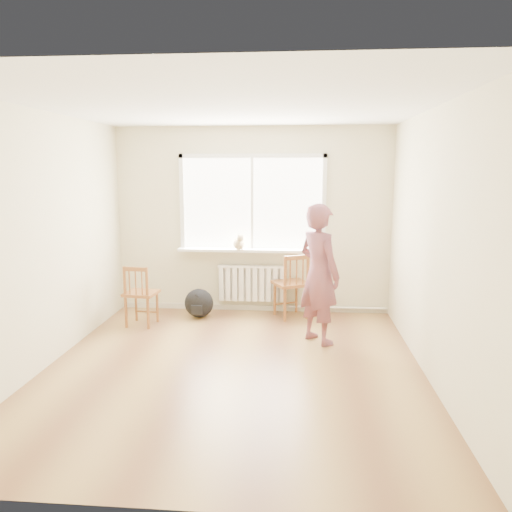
% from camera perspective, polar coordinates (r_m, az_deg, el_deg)
% --- Properties ---
extents(floor, '(4.50, 4.50, 0.00)m').
position_cam_1_polar(floor, '(5.45, -2.63, -12.73)').
color(floor, '#A37B42').
rests_on(floor, ground).
extents(ceiling, '(4.50, 4.50, 0.00)m').
position_cam_1_polar(ceiling, '(5.06, -2.89, 16.75)').
color(ceiling, white).
rests_on(ceiling, back_wall).
extents(back_wall, '(4.00, 0.01, 2.70)m').
position_cam_1_polar(back_wall, '(7.30, -0.40, 4.06)').
color(back_wall, beige).
rests_on(back_wall, ground).
extents(window, '(2.12, 0.05, 1.42)m').
position_cam_1_polar(window, '(7.25, -0.42, 6.50)').
color(window, white).
rests_on(window, back_wall).
extents(windowsill, '(2.15, 0.22, 0.04)m').
position_cam_1_polar(windowsill, '(7.25, -0.48, 0.67)').
color(windowsill, white).
rests_on(windowsill, back_wall).
extents(radiator, '(1.00, 0.12, 0.55)m').
position_cam_1_polar(radiator, '(7.36, -0.46, -3.08)').
color(radiator, white).
rests_on(radiator, back_wall).
extents(heating_pipe, '(1.40, 0.04, 0.04)m').
position_cam_1_polar(heating_pipe, '(7.47, 9.20, -5.85)').
color(heating_pipe, silver).
rests_on(heating_pipe, back_wall).
extents(baseboard, '(4.00, 0.03, 0.08)m').
position_cam_1_polar(baseboard, '(7.54, -0.40, -5.91)').
color(baseboard, beige).
rests_on(baseboard, ground).
extents(chair_left, '(0.45, 0.44, 0.83)m').
position_cam_1_polar(chair_left, '(6.89, -13.13, -4.42)').
color(chair_left, brown).
rests_on(chair_left, floor).
extents(chair_right, '(0.60, 0.59, 0.93)m').
position_cam_1_polar(chair_right, '(7.08, 4.20, -3.41)').
color(chair_right, brown).
rests_on(chair_right, floor).
extents(person, '(0.71, 0.74, 1.70)m').
position_cam_1_polar(person, '(6.05, 7.22, -2.06)').
color(person, '#B13B43').
rests_on(person, floor).
extents(cat, '(0.23, 0.36, 0.25)m').
position_cam_1_polar(cat, '(7.17, -1.96, 1.54)').
color(cat, beige).
rests_on(cat, windowsill).
extents(backpack, '(0.43, 0.34, 0.41)m').
position_cam_1_polar(backpack, '(7.19, -6.54, -5.37)').
color(backpack, black).
rests_on(backpack, floor).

